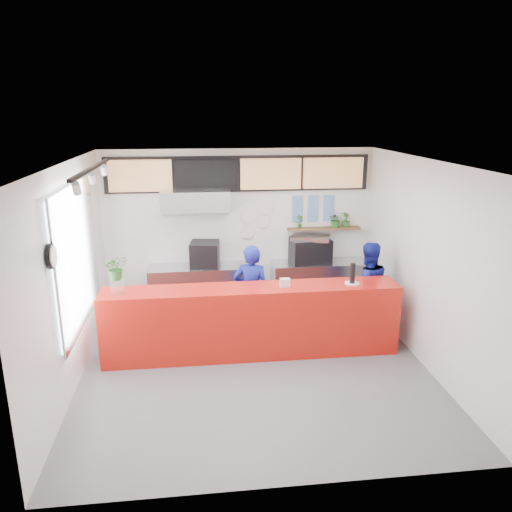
% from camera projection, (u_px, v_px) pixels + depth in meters
% --- Properties ---
extents(floor, '(5.00, 5.00, 0.00)m').
position_uv_depth(floor, '(255.00, 366.00, 7.41)').
color(floor, slate).
rests_on(floor, ground).
extents(ceiling, '(5.00, 5.00, 0.00)m').
position_uv_depth(ceiling, '(255.00, 162.00, 6.57)').
color(ceiling, silver).
extents(wall_back, '(5.00, 0.00, 5.00)m').
position_uv_depth(wall_back, '(239.00, 230.00, 9.38)').
color(wall_back, white).
rests_on(wall_back, ground).
extents(wall_left, '(0.00, 5.00, 5.00)m').
position_uv_depth(wall_left, '(71.00, 277.00, 6.71)').
color(wall_left, white).
rests_on(wall_left, ground).
extents(wall_right, '(0.00, 5.00, 5.00)m').
position_uv_depth(wall_right, '(425.00, 264.00, 7.28)').
color(wall_right, white).
rests_on(wall_right, ground).
extents(service_counter, '(4.50, 0.60, 1.10)m').
position_uv_depth(service_counter, '(252.00, 321.00, 7.64)').
color(service_counter, red).
rests_on(service_counter, ground).
extents(cream_band, '(5.00, 0.02, 0.80)m').
position_uv_depth(cream_band, '(239.00, 171.00, 9.06)').
color(cream_band, beige).
rests_on(cream_band, wall_back).
extents(prep_bench, '(1.80, 0.60, 0.90)m').
position_uv_depth(prep_bench, '(199.00, 289.00, 9.29)').
color(prep_bench, '#B2B5BA').
rests_on(prep_bench, ground).
extents(panini_oven, '(0.57, 0.57, 0.46)m').
position_uv_depth(panini_oven, '(205.00, 254.00, 9.12)').
color(panini_oven, black).
rests_on(panini_oven, prep_bench).
extents(extraction_hood, '(1.20, 0.70, 0.35)m').
position_uv_depth(extraction_hood, '(195.00, 199.00, 8.77)').
color(extraction_hood, '#B2B5BA').
rests_on(extraction_hood, ceiling).
extents(hood_lip, '(1.20, 0.69, 0.31)m').
position_uv_depth(hood_lip, '(196.00, 211.00, 8.82)').
color(hood_lip, '#B2B5BA').
rests_on(hood_lip, ceiling).
extents(right_bench, '(1.80, 0.60, 0.90)m').
position_uv_depth(right_bench, '(319.00, 284.00, 9.56)').
color(right_bench, '#B2B5BA').
rests_on(right_bench, ground).
extents(espresso_machine, '(0.75, 0.56, 0.46)m').
position_uv_depth(espresso_machine, '(310.00, 251.00, 9.34)').
color(espresso_machine, black).
rests_on(espresso_machine, right_bench).
extents(espresso_tray, '(0.82, 0.68, 0.06)m').
position_uv_depth(espresso_tray, '(311.00, 238.00, 9.27)').
color(espresso_tray, '#A7A9AE').
rests_on(espresso_tray, espresso_machine).
extents(herb_shelf, '(1.40, 0.18, 0.04)m').
position_uv_depth(herb_shelf, '(324.00, 229.00, 9.46)').
color(herb_shelf, brown).
rests_on(herb_shelf, wall_back).
extents(menu_board_far_left, '(1.10, 0.10, 0.55)m').
position_uv_depth(menu_board_far_left, '(140.00, 176.00, 8.77)').
color(menu_board_far_left, tan).
rests_on(menu_board_far_left, wall_back).
extents(menu_board_mid_left, '(1.10, 0.10, 0.55)m').
position_uv_depth(menu_board_mid_left, '(206.00, 175.00, 8.90)').
color(menu_board_mid_left, black).
rests_on(menu_board_mid_left, wall_back).
extents(menu_board_mid_right, '(1.10, 0.10, 0.55)m').
position_uv_depth(menu_board_mid_right, '(271.00, 174.00, 9.03)').
color(menu_board_mid_right, tan).
rests_on(menu_board_mid_right, wall_back).
extents(menu_board_far_right, '(1.10, 0.10, 0.55)m').
position_uv_depth(menu_board_far_right, '(333.00, 173.00, 9.17)').
color(menu_board_far_right, tan).
rests_on(menu_board_far_right, wall_back).
extents(soffit, '(4.80, 0.04, 0.65)m').
position_uv_depth(soffit, '(239.00, 174.00, 9.04)').
color(soffit, black).
rests_on(soffit, wall_back).
extents(window_pane, '(0.04, 2.20, 1.90)m').
position_uv_depth(window_pane, '(76.00, 256.00, 6.94)').
color(window_pane, silver).
rests_on(window_pane, wall_left).
extents(window_frame, '(0.03, 2.30, 2.00)m').
position_uv_depth(window_frame, '(78.00, 256.00, 6.94)').
color(window_frame, '#B2B5BA').
rests_on(window_frame, wall_left).
extents(wall_clock_rim, '(0.05, 0.30, 0.30)m').
position_uv_depth(wall_clock_rim, '(51.00, 256.00, 5.70)').
color(wall_clock_rim, black).
rests_on(wall_clock_rim, wall_left).
extents(wall_clock_face, '(0.02, 0.26, 0.26)m').
position_uv_depth(wall_clock_face, '(53.00, 256.00, 5.70)').
color(wall_clock_face, white).
rests_on(wall_clock_face, wall_left).
extents(track_rail, '(0.05, 2.40, 0.04)m').
position_uv_depth(track_rail, '(91.00, 169.00, 6.35)').
color(track_rail, black).
rests_on(track_rail, ceiling).
extents(dec_plate_a, '(0.24, 0.03, 0.24)m').
position_uv_depth(dec_plate_a, '(247.00, 217.00, 9.29)').
color(dec_plate_a, silver).
rests_on(dec_plate_a, wall_back).
extents(dec_plate_b, '(0.24, 0.03, 0.24)m').
position_uv_depth(dec_plate_b, '(263.00, 222.00, 9.36)').
color(dec_plate_b, silver).
rests_on(dec_plate_b, wall_back).
extents(dec_plate_c, '(0.24, 0.03, 0.24)m').
position_uv_depth(dec_plate_c, '(247.00, 232.00, 9.38)').
color(dec_plate_c, silver).
rests_on(dec_plate_c, wall_back).
extents(dec_plate_d, '(0.24, 0.03, 0.24)m').
position_uv_depth(dec_plate_d, '(266.00, 208.00, 9.29)').
color(dec_plate_d, silver).
rests_on(dec_plate_d, wall_back).
extents(photo_frame_a, '(0.20, 0.02, 0.25)m').
position_uv_depth(photo_frame_a, '(298.00, 202.00, 9.34)').
color(photo_frame_a, '#598CBF').
rests_on(photo_frame_a, wall_back).
extents(photo_frame_b, '(0.20, 0.02, 0.25)m').
position_uv_depth(photo_frame_b, '(313.00, 202.00, 9.38)').
color(photo_frame_b, '#598CBF').
rests_on(photo_frame_b, wall_back).
extents(photo_frame_c, '(0.20, 0.02, 0.25)m').
position_uv_depth(photo_frame_c, '(329.00, 202.00, 9.41)').
color(photo_frame_c, '#598CBF').
rests_on(photo_frame_c, wall_back).
extents(photo_frame_d, '(0.20, 0.02, 0.25)m').
position_uv_depth(photo_frame_d, '(297.00, 215.00, 9.41)').
color(photo_frame_d, '#598CBF').
rests_on(photo_frame_d, wall_back).
extents(photo_frame_e, '(0.20, 0.02, 0.25)m').
position_uv_depth(photo_frame_e, '(313.00, 215.00, 9.45)').
color(photo_frame_e, '#598CBF').
rests_on(photo_frame_e, wall_back).
extents(photo_frame_f, '(0.20, 0.02, 0.25)m').
position_uv_depth(photo_frame_f, '(328.00, 215.00, 9.48)').
color(photo_frame_f, '#598CBF').
rests_on(photo_frame_f, wall_back).
extents(staff_center, '(0.67, 0.53, 1.61)m').
position_uv_depth(staff_center, '(251.00, 293.00, 8.11)').
color(staff_center, navy).
rests_on(staff_center, ground).
extents(staff_right, '(0.80, 0.64, 1.59)m').
position_uv_depth(staff_right, '(367.00, 288.00, 8.34)').
color(staff_right, navy).
rests_on(staff_right, ground).
extents(herb_a, '(0.16, 0.13, 0.26)m').
position_uv_depth(herb_a, '(300.00, 221.00, 9.37)').
color(herb_a, '#2B5F21').
rests_on(herb_a, herb_shelf).
extents(herb_c, '(0.28, 0.24, 0.30)m').
position_uv_depth(herb_c, '(336.00, 219.00, 9.44)').
color(herb_c, '#2B5F21').
rests_on(herb_c, herb_shelf).
extents(herb_d, '(0.20, 0.19, 0.27)m').
position_uv_depth(herb_d, '(346.00, 220.00, 9.47)').
color(herb_d, '#2B5F21').
rests_on(herb_d, herb_shelf).
extents(glass_vase, '(0.21, 0.21, 0.24)m').
position_uv_depth(glass_vase, '(118.00, 286.00, 7.18)').
color(glass_vase, silver).
rests_on(glass_vase, service_counter).
extents(basil_vase, '(0.40, 0.38, 0.36)m').
position_uv_depth(basil_vase, '(116.00, 268.00, 7.10)').
color(basil_vase, '#2B5F21').
rests_on(basil_vase, glass_vase).
extents(napkin_holder, '(0.15, 0.09, 0.13)m').
position_uv_depth(napkin_holder, '(285.00, 283.00, 7.50)').
color(napkin_holder, silver).
rests_on(napkin_holder, service_counter).
extents(white_plate, '(0.28, 0.28, 0.02)m').
position_uv_depth(white_plate, '(352.00, 283.00, 7.63)').
color(white_plate, silver).
rests_on(white_plate, service_counter).
extents(pepper_mill, '(0.09, 0.09, 0.31)m').
position_uv_depth(pepper_mill, '(353.00, 273.00, 7.59)').
color(pepper_mill, black).
rests_on(pepper_mill, white_plate).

